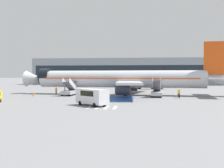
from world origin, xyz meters
TOP-DOWN VIEW (x-y plane):
  - ground_plane at (0.00, 0.00)m, footprint 600.00×600.00m
  - apron_leadline_yellow at (0.47, -0.56)m, footprint 81.24×7.68m
  - apron_stand_patch_blue at (0.47, -10.81)m, footprint 6.77×10.82m
  - apron_walkway_bar_0 at (-1.93, -23.96)m, footprint 0.44×3.60m
  - apron_walkway_bar_1 at (-0.73, -23.96)m, footprint 0.44×3.60m
  - apron_walkway_bar_2 at (0.47, -23.96)m, footprint 0.44×3.60m
  - apron_walkway_bar_3 at (1.67, -23.96)m, footprint 0.44×3.60m
  - airliner at (1.11, -0.62)m, footprint 47.76×31.65m
  - boarding_stairs_forward at (-10.23, -4.07)m, footprint 2.63×5.38m
  - boarding_stairs_aft at (8.48, -5.80)m, footprint 2.63×5.38m
  - fuel_tanker at (8.38, 23.43)m, footprint 9.67×3.52m
  - service_van_0 at (-1.88, -22.10)m, footprint 5.37×4.98m
  - ground_crew_0 at (-13.71, -2.47)m, footprint 0.48×0.36m
  - ground_crew_1 at (12.63, -8.55)m, footprint 0.27×0.45m
  - ground_crew_2 at (-5.61, -6.36)m, footprint 0.48×0.37m
  - ground_crew_3 at (12.75, -6.31)m, footprint 0.46×0.29m
  - traffic_cone_0 at (-17.64, -5.75)m, footprint 0.56×0.56m
  - terminal_building at (-0.24, 61.46)m, footprint 87.57×12.10m

SIDE VIEW (x-z plane):
  - ground_plane at x=0.00m, z-range 0.00..0.00m
  - apron_leadline_yellow at x=0.47m, z-range 0.00..0.01m
  - apron_stand_patch_blue at x=0.47m, z-range 0.00..0.01m
  - apron_walkway_bar_0 at x=-1.93m, z-range 0.00..0.01m
  - apron_walkway_bar_1 at x=-0.73m, z-range 0.00..0.01m
  - apron_walkway_bar_2 at x=0.47m, z-range 0.00..0.01m
  - apron_walkway_bar_3 at x=1.67m, z-range 0.00..0.01m
  - traffic_cone_0 at x=-17.64m, z-range 0.00..0.62m
  - ground_crew_3 at x=12.75m, z-range 0.12..1.75m
  - boarding_stairs_forward at x=-10.23m, z-range -0.96..2.90m
  - ground_crew_2 at x=-5.61m, z-range 0.13..1.87m
  - boarding_stairs_aft at x=8.48m, z-range -1.05..3.06m
  - ground_crew_0 at x=-13.71m, z-range 0.14..1.90m
  - ground_crew_1 at x=12.63m, z-range 0.15..1.98m
  - service_van_0 at x=-1.88m, z-range 0.22..2.64m
  - fuel_tanker at x=8.38m, z-range 0.03..3.72m
  - airliner at x=1.11m, z-range -2.24..9.30m
  - terminal_building at x=-0.24m, z-range 0.00..11.96m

